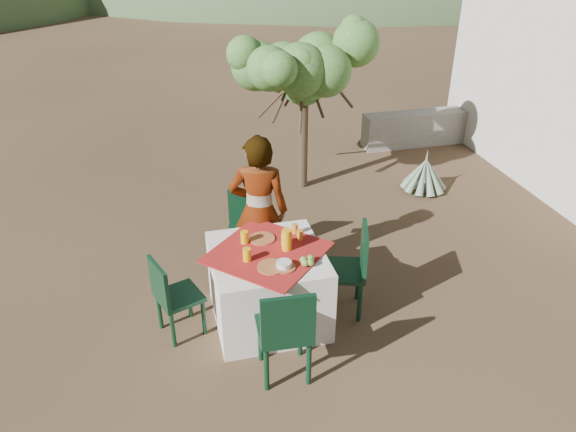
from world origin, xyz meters
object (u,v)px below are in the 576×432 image
object	(u,v)px
chair_near	(286,330)
juice_pitcher	(287,240)
shrub_tree	(307,74)
agave	(425,175)
chair_right	(351,266)
chair_left	(172,295)
table	(268,286)
chair_far	(246,225)
person	(259,211)

from	to	relation	value
chair_near	juice_pitcher	distance (m)	0.91
shrub_tree	agave	bearing A→B (deg)	-20.76
chair_near	chair_right	bearing A→B (deg)	-134.30
chair_near	agave	world-z (taller)	chair_near
chair_left	chair_right	bearing A→B (deg)	-111.38
table	juice_pitcher	distance (m)	0.52
chair_far	shrub_tree	world-z (taller)	shrub_tree
chair_near	person	bearing A→B (deg)	-89.88
table	shrub_tree	bearing A→B (deg)	67.50
chair_right	person	size ratio (longest dim) A/B	0.57
chair_right	juice_pitcher	distance (m)	0.71
chair_far	chair_left	distance (m)	1.36
chair_far	agave	xyz separation A→B (m)	(2.72, 1.16, -0.24)
agave	shrub_tree	bearing A→B (deg)	159.24
table	juice_pitcher	size ratio (longest dim) A/B	6.37
shrub_tree	chair_left	bearing A→B (deg)	-126.20
table	chair_near	xyz separation A→B (m)	(-0.03, -0.82, 0.15)
chair_near	shrub_tree	xyz separation A→B (m)	(1.18, 3.59, 1.06)
table	juice_pitcher	xyz separation A→B (m)	(0.18, 0.00, 0.48)
chair_far	chair_near	size ratio (longest dim) A/B	0.89
person	shrub_tree	bearing A→B (deg)	-101.82
chair_far	juice_pitcher	world-z (taller)	juice_pitcher
table	chair_left	world-z (taller)	chair_left
agave	chair_left	bearing A→B (deg)	-148.48
chair_far	chair_right	distance (m)	1.37
chair_near	agave	bearing A→B (deg)	-128.81
person	agave	bearing A→B (deg)	-134.53
chair_left	person	distance (m)	1.23
person	agave	world-z (taller)	person
agave	juice_pitcher	world-z (taller)	juice_pitcher
chair_far	chair_right	world-z (taller)	chair_right
person	shrub_tree	world-z (taller)	shrub_tree
chair_far	person	size ratio (longest dim) A/B	0.51
shrub_tree	juice_pitcher	size ratio (longest dim) A/B	9.79
person	agave	xyz separation A→B (m)	(2.64, 1.52, -0.59)
chair_near	chair_right	distance (m)	1.12
agave	chair_near	bearing A→B (deg)	-132.28
shrub_tree	juice_pitcher	distance (m)	3.02
chair_near	shrub_tree	distance (m)	3.92
chair_left	shrub_tree	size ratio (longest dim) A/B	0.41
chair_right	shrub_tree	distance (m)	3.05
chair_far	table	bearing A→B (deg)	-73.23
chair_left	person	bearing A→B (deg)	-74.13
chair_left	person	world-z (taller)	person
chair_right	shrub_tree	xyz separation A→B (m)	(0.35, 2.84, 1.07)
chair_far	chair_left	xyz separation A→B (m)	(-0.87, -1.05, -0.01)
chair_near	chair_left	distance (m)	1.18
chair_near	shrub_tree	world-z (taller)	shrub_tree
chair_near	shrub_tree	bearing A→B (deg)	-104.70
table	chair_far	distance (m)	1.03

